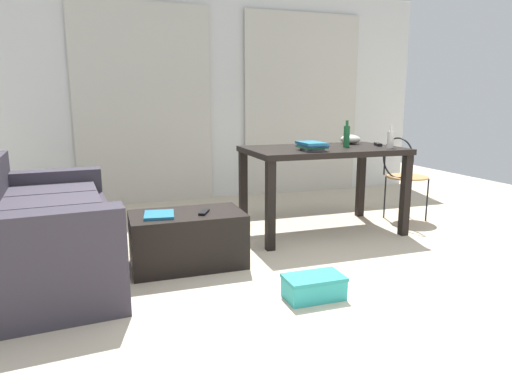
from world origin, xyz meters
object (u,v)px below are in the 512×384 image
magazine (159,215)px  craft_table (323,159)px  bottle_near (390,139)px  bowl (350,139)px  bottle_far (347,136)px  tv_remote_on_table (378,144)px  coffee_table (188,239)px  tv_remote_primary (204,212)px  book_stack (312,146)px  wire_chair (403,170)px  shoebox (314,287)px  couch (37,232)px

magazine → craft_table: bearing=26.3°
bottle_near → bowl: bearing=104.1°
craft_table → bottle_far: (0.22, -0.03, 0.21)m
tv_remote_on_table → bottle_far: bearing=-156.9°
magazine → bottle_near: bearing=15.1°
coffee_table → bowl: size_ratio=4.17×
coffee_table → tv_remote_primary: 0.25m
bowl → book_stack: bowl is taller
wire_chair → book_stack: book_stack is taller
shoebox → bowl: bearing=53.6°
coffee_table → tv_remote_primary: (0.12, -0.05, 0.21)m
bowl → wire_chair: bearing=-17.0°
shoebox → bottle_near: bearing=40.2°
magazine → bottle_far: bearing=23.1°
wire_chair → bowl: bowl is taller
book_stack → magazine: size_ratio=1.22×
couch → bottle_far: size_ratio=7.48×
couch → tv_remote_primary: 1.15m
couch → craft_table: 2.43m
book_stack → shoebox: size_ratio=0.80×
tv_remote_primary → magazine: bearing=-157.8°
tv_remote_on_table → tv_remote_primary: bearing=-142.9°
tv_remote_on_table → tv_remote_primary: (-1.81, -0.53, -0.39)m
couch → tv_remote_on_table: 3.01m
bowl → magazine: bearing=-159.0°
bottle_far → bowl: 0.34m
magazine → couch: bearing=176.9°
bottle_far → tv_remote_on_table: size_ratio=1.53×
bottle_near → magazine: 2.17m
tv_remote_primary → bottle_near: bearing=35.7°
coffee_table → magazine: magazine is taller
bowl → magazine: bowl is taller
magazine → shoebox: bearing=-35.8°
magazine → tv_remote_on_table: bearing=21.0°
tv_remote_primary → coffee_table: bearing=-177.9°
couch → coffee_table: couch is taller
bowl → tv_remote_primary: (-1.66, -0.78, -0.43)m
craft_table → tv_remote_primary: size_ratio=9.37×
couch → magazine: couch is taller
couch → bottle_far: 2.68m
book_stack → coffee_table: bearing=-165.5°
couch → bowl: bearing=12.3°
bottle_far → bowl: bottle_far is taller
tv_remote_primary → magazine: magazine is taller
coffee_table → shoebox: (0.64, -0.82, -0.13)m
bowl → shoebox: size_ratio=0.53×
wire_chair → shoebox: wire_chair is taller
bottle_far → shoebox: bearing=-126.3°
wire_chair → tv_remote_primary: wire_chair is taller
shoebox → craft_table: bearing=61.3°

